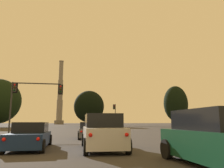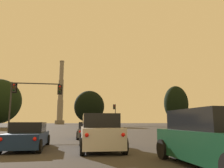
% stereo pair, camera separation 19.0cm
% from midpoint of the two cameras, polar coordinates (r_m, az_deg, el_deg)
% --- Properties ---
extents(suv_right_lane_third, '(2.23, 4.95, 1.86)m').
position_cam_midpoint_polar(suv_right_lane_third, '(7.99, 25.64, -12.80)').
color(suv_right_lane_third, '#0F3823').
rests_on(suv_right_lane_third, ground_plane).
extents(sedan_left_lane_second, '(2.08, 4.74, 1.43)m').
position_cam_midpoint_polar(sedan_left_lane_second, '(13.13, -20.69, -12.63)').
color(sedan_left_lane_second, navy).
rests_on(sedan_left_lane_second, ground_plane).
extents(suv_center_lane_second, '(2.14, 4.92, 1.86)m').
position_cam_midpoint_polar(suv_center_lane_second, '(11.96, -2.76, -12.47)').
color(suv_center_lane_second, silver).
rests_on(suv_center_lane_second, ground_plane).
extents(hatchback_center_lane_front, '(1.93, 4.12, 1.44)m').
position_cam_midpoint_polar(hatchback_center_lane_front, '(20.04, -6.19, -12.06)').
color(hatchback_center_lane_front, '#4C4F54').
rests_on(hatchback_center_lane_front, ground_plane).
extents(traffic_light_far_right, '(0.78, 0.50, 5.94)m').
position_cam_midpoint_polar(traffic_light_far_right, '(55.71, 0.86, -7.39)').
color(traffic_light_far_right, '#2D2D30').
rests_on(traffic_light_far_right, ground_plane).
extents(traffic_light_overhead_left, '(6.06, 0.50, 6.12)m').
position_cam_midpoint_polar(traffic_light_overhead_left, '(27.79, -20.80, -2.51)').
color(traffic_light_overhead_left, '#2D2D30').
rests_on(traffic_light_overhead_left, ground_plane).
extents(smokestack, '(5.92, 5.92, 41.35)m').
position_cam_midpoint_polar(smokestack, '(144.19, -13.27, -3.75)').
color(smokestack, slate).
rests_on(smokestack, ground_plane).
extents(treeline_far_left, '(9.79, 8.81, 11.57)m').
position_cam_midpoint_polar(treeline_far_left, '(71.68, -5.89, -5.87)').
color(treeline_far_left, black).
rests_on(treeline_far_left, ground_plane).
extents(treeline_center_left, '(8.30, 7.47, 13.82)m').
position_cam_midpoint_polar(treeline_center_left, '(78.72, 16.46, -4.93)').
color(treeline_center_left, black).
rests_on(treeline_center_left, ground_plane).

